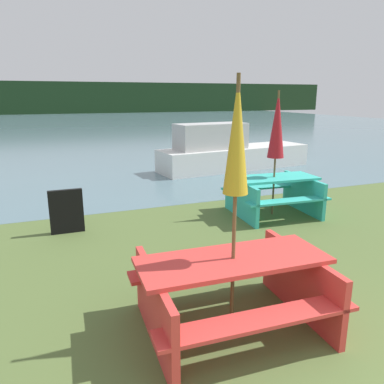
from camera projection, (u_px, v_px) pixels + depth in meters
name	position (u px, v px, depth m)	size (l,w,h in m)	color
water	(72.00, 124.00, 30.37)	(60.00, 50.00, 0.00)	slate
far_treeline	(59.00, 98.00, 47.90)	(80.00, 1.60, 4.00)	#193319
picnic_table_red	(232.00, 286.00, 3.66)	(1.91, 1.46, 0.75)	red
picnic_table_teal	(273.00, 192.00, 7.25)	(1.73, 1.49, 0.75)	#33B7A8
umbrella_crimson	(277.00, 125.00, 6.93)	(0.31, 0.31, 2.36)	brown
umbrella_gold	(237.00, 140.00, 3.31)	(0.23, 0.23, 2.45)	brown
boat	(229.00, 152.00, 11.75)	(5.08, 1.82, 1.45)	silver
signboard	(66.00, 211.00, 6.27)	(0.55, 0.08, 0.75)	black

